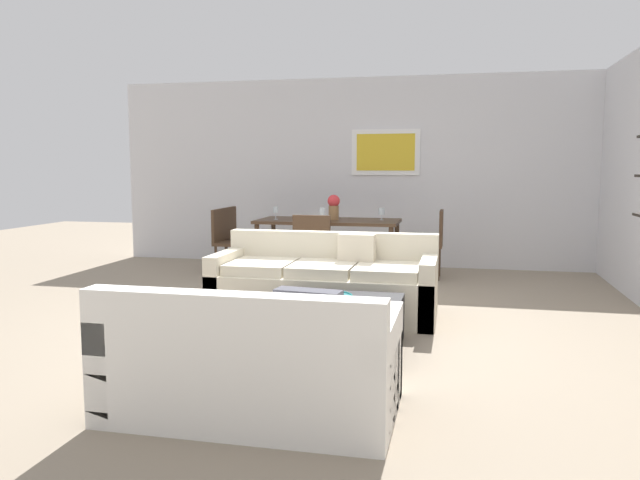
{
  "coord_description": "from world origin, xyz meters",
  "views": [
    {
      "loc": [
        1.16,
        -5.4,
        1.43
      ],
      "look_at": [
        -0.1,
        0.2,
        0.75
      ],
      "focal_mm": 34.72,
      "sensor_mm": 36.0,
      "label": 1
    }
  ],
  "objects_px": {
    "decorative_bowl": "(330,299)",
    "dining_chair_right_far": "(432,239)",
    "loveseat_white": "(253,365)",
    "apple_on_coffee_table": "(301,298)",
    "dining_chair_foot": "(314,246)",
    "centerpiece_vase": "(334,206)",
    "dining_chair_left_far": "(237,234)",
    "wine_glass_left_near": "(276,210)",
    "dining_chair_left_near": "(227,238)",
    "dining_table": "(328,225)",
    "sofa_beige": "(326,286)",
    "coffee_table": "(330,326)",
    "wine_glass_right_far": "(382,212)",
    "wine_glass_foot": "(322,212)"
  },
  "relations": [
    {
      "from": "dining_chair_right_far",
      "to": "wine_glass_foot",
      "type": "xyz_separation_m",
      "value": [
        -1.32,
        -0.55,
        0.37
      ]
    },
    {
      "from": "wine_glass_left_near",
      "to": "apple_on_coffee_table",
      "type": "bearing_deg",
      "value": -69.96
    },
    {
      "from": "sofa_beige",
      "to": "dining_chair_foot",
      "type": "height_order",
      "value": "dining_chair_foot"
    },
    {
      "from": "sofa_beige",
      "to": "dining_chair_left_near",
      "type": "xyz_separation_m",
      "value": [
        -1.73,
        1.89,
        0.21
      ]
    },
    {
      "from": "apple_on_coffee_table",
      "to": "wine_glass_right_far",
      "type": "relative_size",
      "value": 0.48
    },
    {
      "from": "loveseat_white",
      "to": "dining_chair_left_far",
      "type": "relative_size",
      "value": 1.87
    },
    {
      "from": "decorative_bowl",
      "to": "dining_chair_foot",
      "type": "xyz_separation_m",
      "value": [
        -0.7,
        2.42,
        0.08
      ]
    },
    {
      "from": "dining_chair_foot",
      "to": "apple_on_coffee_table",
      "type": "bearing_deg",
      "value": -79.01
    },
    {
      "from": "dining_chair_left_far",
      "to": "dining_chair_foot",
      "type": "bearing_deg",
      "value": -37.57
    },
    {
      "from": "loveseat_white",
      "to": "dining_table",
      "type": "bearing_deg",
      "value": 96.43
    },
    {
      "from": "apple_on_coffee_table",
      "to": "dining_chair_left_near",
      "type": "xyz_separation_m",
      "value": [
        -1.79,
        3.07,
        0.09
      ]
    },
    {
      "from": "wine_glass_right_far",
      "to": "dining_chair_left_far",
      "type": "bearing_deg",
      "value": 177.56
    },
    {
      "from": "dining_chair_right_far",
      "to": "dining_table",
      "type": "bearing_deg",
      "value": -171.85
    },
    {
      "from": "dining_chair_left_near",
      "to": "dining_chair_left_far",
      "type": "bearing_deg",
      "value": 90.0
    },
    {
      "from": "dining_chair_left_near",
      "to": "centerpiece_vase",
      "type": "distance_m",
      "value": 1.47
    },
    {
      "from": "apple_on_coffee_table",
      "to": "decorative_bowl",
      "type": "bearing_deg",
      "value": 4.47
    },
    {
      "from": "dining_table",
      "to": "wine_glass_foot",
      "type": "relative_size",
      "value": 10.2
    },
    {
      "from": "loveseat_white",
      "to": "dining_chair_left_near",
      "type": "bearing_deg",
      "value": 112.91
    },
    {
      "from": "sofa_beige",
      "to": "dining_table",
      "type": "relative_size",
      "value": 1.16
    },
    {
      "from": "dining_chair_left_far",
      "to": "dining_chair_foot",
      "type": "distance_m",
      "value": 1.67
    },
    {
      "from": "sofa_beige",
      "to": "dining_table",
      "type": "xyz_separation_m",
      "value": [
        -0.41,
        2.08,
        0.38
      ]
    },
    {
      "from": "dining_chair_right_far",
      "to": "wine_glass_right_far",
      "type": "distance_m",
      "value": 0.74
    },
    {
      "from": "dining_chair_left_far",
      "to": "dining_chair_left_near",
      "type": "xyz_separation_m",
      "value": [
        0.0,
        -0.38,
        0.0
      ]
    },
    {
      "from": "decorative_bowl",
      "to": "dining_chair_right_far",
      "type": "bearing_deg",
      "value": 79.73
    },
    {
      "from": "decorative_bowl",
      "to": "dining_chair_foot",
      "type": "bearing_deg",
      "value": 106.15
    },
    {
      "from": "sofa_beige",
      "to": "dining_chair_foot",
      "type": "distance_m",
      "value": 1.33
    },
    {
      "from": "dining_chair_right_far",
      "to": "wine_glass_left_near",
      "type": "bearing_deg",
      "value": -171.66
    },
    {
      "from": "decorative_bowl",
      "to": "wine_glass_foot",
      "type": "height_order",
      "value": "wine_glass_foot"
    },
    {
      "from": "dining_chair_left_near",
      "to": "coffee_table",
      "type": "bearing_deg",
      "value": -56.1
    },
    {
      "from": "wine_glass_foot",
      "to": "centerpiece_vase",
      "type": "distance_m",
      "value": 0.37
    },
    {
      "from": "wine_glass_left_near",
      "to": "dining_chair_left_far",
      "type": "bearing_deg",
      "value": 155.47
    },
    {
      "from": "sofa_beige",
      "to": "wine_glass_right_far",
      "type": "bearing_deg",
      "value": 83.03
    },
    {
      "from": "wine_glass_left_near",
      "to": "loveseat_white",
      "type": "bearing_deg",
      "value": -74.94
    },
    {
      "from": "dining_table",
      "to": "dining_chair_foot",
      "type": "distance_m",
      "value": 0.84
    },
    {
      "from": "dining_chair_right_far",
      "to": "wine_glass_foot",
      "type": "bearing_deg",
      "value": -157.42
    },
    {
      "from": "loveseat_white",
      "to": "apple_on_coffee_table",
      "type": "xyz_separation_m",
      "value": [
        -0.04,
        1.26,
        0.12
      ]
    },
    {
      "from": "wine_glass_foot",
      "to": "apple_on_coffee_table",
      "type": "bearing_deg",
      "value": -80.74
    },
    {
      "from": "sofa_beige",
      "to": "dining_chair_left_near",
      "type": "bearing_deg",
      "value": 132.53
    },
    {
      "from": "dining_chair_left_near",
      "to": "loveseat_white",
      "type": "bearing_deg",
      "value": -67.09
    },
    {
      "from": "loveseat_white",
      "to": "coffee_table",
      "type": "xyz_separation_m",
      "value": [
        0.17,
        1.35,
        -0.1
      ]
    },
    {
      "from": "dining_chair_foot",
      "to": "wine_glass_left_near",
      "type": "height_order",
      "value": "wine_glass_left_near"
    },
    {
      "from": "apple_on_coffee_table",
      "to": "dining_table",
      "type": "distance_m",
      "value": 3.3
    },
    {
      "from": "dining_table",
      "to": "wine_glass_right_far",
      "type": "xyz_separation_m",
      "value": [
        0.68,
        0.1,
        0.18
      ]
    },
    {
      "from": "sofa_beige",
      "to": "centerpiece_vase",
      "type": "height_order",
      "value": "centerpiece_vase"
    },
    {
      "from": "wine_glass_foot",
      "to": "centerpiece_vase",
      "type": "xyz_separation_m",
      "value": [
        0.07,
        0.36,
        0.05
      ]
    },
    {
      "from": "dining_chair_foot",
      "to": "centerpiece_vase",
      "type": "distance_m",
      "value": 0.93
    },
    {
      "from": "wine_glass_right_far",
      "to": "loveseat_white",
      "type": "bearing_deg",
      "value": -92.11
    },
    {
      "from": "sofa_beige",
      "to": "wine_glass_right_far",
      "type": "height_order",
      "value": "wine_glass_right_far"
    },
    {
      "from": "loveseat_white",
      "to": "wine_glass_right_far",
      "type": "relative_size",
      "value": 10.62
    },
    {
      "from": "decorative_bowl",
      "to": "wine_glass_right_far",
      "type": "xyz_separation_m",
      "value": [
        -0.02,
        3.35,
        0.44
      ]
    }
  ]
}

